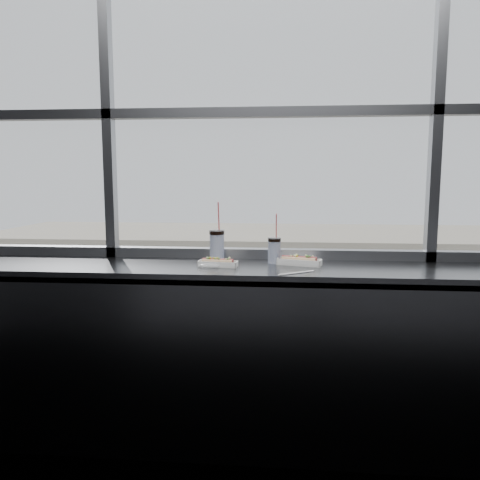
# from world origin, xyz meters

# --- Properties ---
(wall_back_lower) EXTENTS (6.00, 0.00, 6.00)m
(wall_back_lower) POSITION_xyz_m (0.00, 1.50, 0.55)
(wall_back_lower) COLOR black
(wall_back_lower) RESTS_ON ground
(window_glass) EXTENTS (6.00, 0.00, 6.00)m
(window_glass) POSITION_xyz_m (0.00, 1.52, 2.30)
(window_glass) COLOR silver
(window_glass) RESTS_ON ground
(window_mullions) EXTENTS (6.00, 0.08, 2.40)m
(window_mullions) POSITION_xyz_m (0.00, 1.50, 2.30)
(window_mullions) COLOR gray
(window_mullions) RESTS_ON ground
(counter) EXTENTS (6.00, 0.55, 0.06)m
(counter) POSITION_xyz_m (0.00, 1.23, 1.07)
(counter) COLOR slate
(counter) RESTS_ON ground
(counter_fascia) EXTENTS (6.00, 0.04, 1.04)m
(counter_fascia) POSITION_xyz_m (0.00, 0.97, 0.55)
(counter_fascia) COLOR slate
(counter_fascia) RESTS_ON ground
(hotdog_tray_left) EXTENTS (0.23, 0.10, 0.06)m
(hotdog_tray_left) POSITION_xyz_m (-0.27, 1.19, 1.12)
(hotdog_tray_left) COLOR white
(hotdog_tray_left) RESTS_ON counter
(hotdog_tray_right) EXTENTS (0.27, 0.15, 0.06)m
(hotdog_tray_right) POSITION_xyz_m (0.20, 1.28, 1.13)
(hotdog_tray_right) COLOR white
(hotdog_tray_right) RESTS_ON counter
(soda_cup_left) EXTENTS (0.10, 0.10, 0.36)m
(soda_cup_left) POSITION_xyz_m (-0.30, 1.41, 1.20)
(soda_cup_left) COLOR white
(soda_cup_left) RESTS_ON counter
(soda_cup_right) EXTENTS (0.08, 0.08, 0.30)m
(soda_cup_right) POSITION_xyz_m (0.05, 1.32, 1.19)
(soda_cup_right) COLOR white
(soda_cup_right) RESTS_ON counter
(loose_straw) EXTENTS (0.19, 0.13, 0.01)m
(loose_straw) POSITION_xyz_m (0.17, 1.03, 1.10)
(loose_straw) COLOR white
(loose_straw) RESTS_ON counter
(wrapper) EXTENTS (0.11, 0.08, 0.03)m
(wrapper) POSITION_xyz_m (-0.31, 1.14, 1.11)
(wrapper) COLOR silver
(wrapper) RESTS_ON counter
(plaza_ground) EXTENTS (120.00, 120.00, 0.00)m
(plaza_ground) POSITION_xyz_m (0.00, 45.00, -11.00)
(plaza_ground) COLOR beige
(plaza_ground) RESTS_ON ground
(street_asphalt) EXTENTS (80.00, 10.00, 0.06)m
(street_asphalt) POSITION_xyz_m (0.00, 21.50, -10.97)
(street_asphalt) COLOR black
(street_asphalt) RESTS_ON plaza_ground
(far_sidewalk) EXTENTS (80.00, 6.00, 0.04)m
(far_sidewalk) POSITION_xyz_m (0.00, 29.50, -10.98)
(far_sidewalk) COLOR beige
(far_sidewalk) RESTS_ON plaza_ground
(far_building) EXTENTS (50.00, 14.00, 8.00)m
(far_building) POSITION_xyz_m (0.00, 39.50, -7.00)
(far_building) COLOR #A69C88
(far_building) RESTS_ON plaza_ground
(car_near_c) EXTENTS (3.22, 6.99, 2.28)m
(car_near_c) POSITION_xyz_m (1.85, 17.50, -9.80)
(car_near_c) COLOR #5B000D
(car_near_c) RESTS_ON street_asphalt
(car_far_b) EXTENTS (2.97, 5.79, 1.85)m
(car_far_b) POSITION_xyz_m (1.15, 25.50, -10.01)
(car_far_b) COLOR #9F011C
(car_far_b) RESTS_ON street_asphalt
(car_near_d) EXTENTS (2.71, 6.08, 2.00)m
(car_near_d) POSITION_xyz_m (7.49, 17.50, -9.94)
(car_near_d) COLOR beige
(car_near_d) RESTS_ON street_asphalt
(pedestrian_a) EXTENTS (0.85, 0.63, 1.90)m
(pedestrian_a) POSITION_xyz_m (-6.06, 29.59, -10.01)
(pedestrian_a) COLOR #66605B
(pedestrian_a) RESTS_ON far_sidewalk
(pedestrian_c) EXTENTS (0.63, 0.85, 1.90)m
(pedestrian_c) POSITION_xyz_m (3.49, 29.70, -10.01)
(pedestrian_c) COLOR #66605B
(pedestrian_c) RESTS_ON far_sidewalk
(tree_left) EXTENTS (3.67, 3.67, 5.74)m
(tree_left) POSITION_xyz_m (-10.00, 29.50, -7.11)
(tree_left) COLOR #47382B
(tree_left) RESTS_ON far_sidewalk
(tree_center) EXTENTS (2.98, 2.98, 4.66)m
(tree_center) POSITION_xyz_m (0.36, 29.50, -7.84)
(tree_center) COLOR #47382B
(tree_center) RESTS_ON far_sidewalk
(tree_right) EXTENTS (2.91, 2.91, 4.54)m
(tree_right) POSITION_xyz_m (11.24, 29.50, -7.92)
(tree_right) COLOR #47382B
(tree_right) RESTS_ON far_sidewalk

